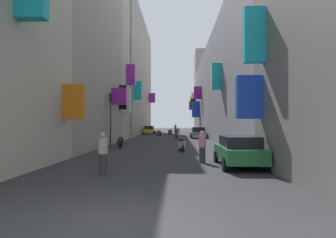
{
  "coord_description": "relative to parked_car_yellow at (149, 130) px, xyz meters",
  "views": [
    {
      "loc": [
        1.12,
        -5.66,
        2.07
      ],
      "look_at": [
        0.04,
        27.31,
        2.47
      ],
      "focal_mm": 30.31,
      "sensor_mm": 36.0,
      "label": 1
    }
  ],
  "objects": [
    {
      "name": "building_left_far",
      "position": [
        -4.13,
        1.03,
        9.75
      ],
      "size": [
        7.35,
        28.08,
        21.02
      ],
      "color": "#9E9384",
      "rests_on": "ground"
    },
    {
      "name": "scooter_green",
      "position": [
        3.82,
        -2.63,
        -0.29
      ],
      "size": [
        0.73,
        1.95,
        1.13
      ],
      "color": "#287F3D",
      "rests_on": "ground"
    },
    {
      "name": "parked_car_yellow",
      "position": [
        0.0,
        0.0,
        0.0
      ],
      "size": [
        2.02,
        4.12,
        1.44
      ],
      "color": "gold",
      "rests_on": "ground"
    },
    {
      "name": "scooter_orange",
      "position": [
        5.18,
        6.67,
        -0.29
      ],
      "size": [
        0.72,
        1.88,
        1.13
      ],
      "color": "orange",
      "rests_on": "ground"
    },
    {
      "name": "pedestrian_crossing",
      "position": [
        4.69,
        -3.32,
        0.12
      ],
      "size": [
        0.47,
        0.47,
        1.75
      ],
      "color": "#333333",
      "rests_on": "ground"
    },
    {
      "name": "pedestrian_near_right",
      "position": [
        2.01,
        -39.32,
        0.08
      ],
      "size": [
        0.38,
        0.38,
        1.68
      ],
      "color": "#363636",
      "rests_on": "ground"
    },
    {
      "name": "building_right_mid_b",
      "position": [
        11.85,
        12.02,
        8.07
      ],
      "size": [
        7.2,
        6.1,
        17.67
      ],
      "color": "#9E9384",
      "rests_on": "ground"
    },
    {
      "name": "parked_car_green",
      "position": [
        7.89,
        -37.16,
        0.0
      ],
      "size": [
        1.95,
        4.1,
        1.43
      ],
      "color": "#236638",
      "rests_on": "ground"
    },
    {
      "name": "scooter_black",
      "position": [
        0.36,
        -27.54,
        -0.29
      ],
      "size": [
        0.59,
        1.9,
        1.13
      ],
      "color": "black",
      "rests_on": "ground"
    },
    {
      "name": "pedestrian_near_left",
      "position": [
        6.28,
        -35.98,
        0.06
      ],
      "size": [
        0.51,
        0.51,
        1.65
      ],
      "color": "#383838",
      "rests_on": "ground"
    },
    {
      "name": "ground_plane",
      "position": [
        3.87,
        -14.93,
        -0.75
      ],
      "size": [
        140.0,
        140.0,
        0.0
      ],
      "primitive_type": "plane",
      "color": "#2D2D30"
    },
    {
      "name": "scooter_silver",
      "position": [
        5.31,
        -29.95,
        -0.29
      ],
      "size": [
        0.56,
        1.78,
        1.13
      ],
      "color": "#ADADB2",
      "rests_on": "ground"
    },
    {
      "name": "building_left_mid_b",
      "position": [
        -4.12,
        -16.86,
        9.35
      ],
      "size": [
        7.04,
        5.38,
        20.24
      ],
      "color": "#B2A899",
      "rests_on": "ground"
    },
    {
      "name": "traffic_light_near_corner",
      "position": [
        -0.74,
        -26.47,
        2.34
      ],
      "size": [
        0.26,
        0.34,
        4.57
      ],
      "color": "#2D2D2D",
      "rests_on": "ground"
    },
    {
      "name": "scooter_blue",
      "position": [
        4.9,
        -14.21,
        -0.29
      ],
      "size": [
        0.46,
        1.86,
        1.13
      ],
      "color": "#2D4CAD",
      "rests_on": "ground"
    },
    {
      "name": "building_left_mid_a",
      "position": [
        -4.12,
        -26.95,
        7.23
      ],
      "size": [
        7.39,
        14.81,
        15.98
      ],
      "color": "#9E9384",
      "rests_on": "ground"
    },
    {
      "name": "scooter_red",
      "position": [
        2.23,
        -8.26,
        -0.29
      ],
      "size": [
        0.82,
        1.81,
        1.13
      ],
      "color": "red",
      "rests_on": "ground"
    },
    {
      "name": "building_right_mid_a",
      "position": [
        11.87,
        -13.6,
        5.38
      ],
      "size": [
        7.31,
        45.16,
        12.27
      ],
      "color": "gray",
      "rests_on": "ground"
    },
    {
      "name": "parked_car_grey",
      "position": [
        7.73,
        -13.13,
        0.0
      ],
      "size": [
        2.0,
        4.17,
        1.45
      ],
      "color": "slate",
      "rests_on": "ground"
    }
  ]
}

